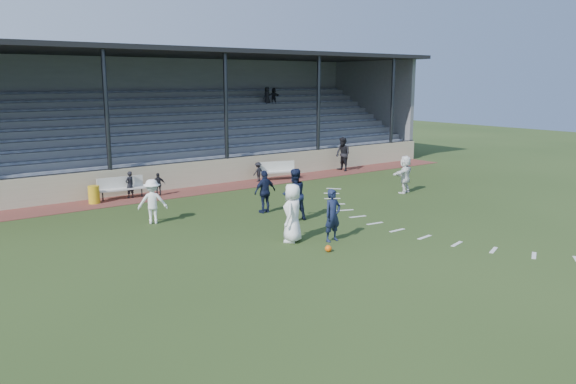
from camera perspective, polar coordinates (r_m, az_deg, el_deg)
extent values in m
plane|color=#263917|center=(17.85, 4.84, -5.36)|extent=(90.00, 90.00, 0.00)
cube|color=#5D2B25|center=(26.39, -10.48, -0.01)|extent=(34.00, 2.00, 0.02)
cube|color=#C3BA96|center=(27.21, -11.52, 1.55)|extent=(34.00, 0.18, 1.20)
cube|color=beige|center=(25.38, -16.48, 0.27)|extent=(2.03, 0.56, 0.06)
cube|color=beige|center=(25.54, -16.69, 0.89)|extent=(2.00, 0.22, 0.54)
cylinder|color=#2A2C31|center=(25.21, -18.31, -0.44)|extent=(0.06, 0.06, 0.40)
cylinder|color=#2A2C31|center=(25.66, -14.63, -0.04)|extent=(0.06, 0.06, 0.40)
cube|color=beige|center=(28.97, -0.96, 2.07)|extent=(2.03, 0.95, 0.06)
cube|color=beige|center=(29.11, -1.21, 2.61)|extent=(1.93, 0.63, 0.54)
cylinder|color=#2A2C31|center=(28.74, -2.56, 1.52)|extent=(0.06, 0.06, 0.40)
cylinder|color=#2A2C31|center=(29.30, 0.61, 1.71)|extent=(0.06, 0.06, 0.40)
cylinder|color=gold|center=(24.87, -19.11, -0.25)|extent=(0.47, 0.47, 0.74)
sphere|color=#E75C0D|center=(17.10, 4.12, -5.75)|extent=(0.21, 0.21, 0.21)
imported|color=white|center=(17.90, 0.46, -2.14)|extent=(1.09, 1.05, 1.89)
imported|color=#151D3A|center=(18.04, 4.56, -2.38)|extent=(0.63, 0.42, 1.71)
imported|color=#151D3A|center=(20.61, 0.63, -0.27)|extent=(1.00, 0.81, 1.94)
imported|color=white|center=(20.78, -13.61, -0.95)|extent=(1.20, 1.00, 1.62)
imported|color=#151D3A|center=(21.86, -2.35, 0.03)|extent=(0.99, 0.45, 1.67)
imported|color=white|center=(26.26, 11.80, 1.78)|extent=(1.68, 0.97, 1.73)
imported|color=black|center=(32.01, 5.60, 3.85)|extent=(0.78, 0.97, 1.91)
imported|color=black|center=(25.46, -15.78, 0.72)|extent=(0.50, 0.42, 1.19)
imported|color=black|center=(25.70, -13.02, 0.77)|extent=(0.65, 0.41, 1.02)
imported|color=black|center=(28.60, -3.05, 2.06)|extent=(0.70, 0.50, 0.99)
cube|color=slate|center=(27.70, -12.01, 1.70)|extent=(34.00, 0.80, 1.20)
cube|color=slate|center=(27.69, -12.15, 3.06)|extent=(33.00, 0.28, 0.10)
cube|color=slate|center=(28.39, -12.71, 2.31)|extent=(34.00, 0.80, 1.60)
cube|color=slate|center=(28.36, -12.87, 4.03)|extent=(33.00, 0.28, 0.10)
cube|color=slate|center=(29.09, -13.38, 2.89)|extent=(34.00, 0.80, 2.00)
cube|color=slate|center=(29.05, -13.55, 4.96)|extent=(33.00, 0.28, 0.10)
cube|color=slate|center=(29.79, -14.02, 3.44)|extent=(34.00, 0.80, 2.40)
cube|color=slate|center=(29.74, -14.21, 5.85)|extent=(33.00, 0.28, 0.10)
cube|color=slate|center=(30.50, -14.63, 3.97)|extent=(34.00, 0.80, 2.80)
cube|color=slate|center=(30.44, -14.84, 6.69)|extent=(33.00, 0.28, 0.10)
cube|color=slate|center=(31.21, -15.21, 4.47)|extent=(34.00, 0.80, 3.20)
cube|color=slate|center=(31.16, -15.44, 7.50)|extent=(33.00, 0.28, 0.10)
cube|color=slate|center=(31.93, -15.77, 4.95)|extent=(34.00, 0.80, 3.60)
cube|color=slate|center=(31.88, -16.01, 8.27)|extent=(33.00, 0.28, 0.10)
cube|color=slate|center=(32.65, -16.30, 5.41)|extent=(34.00, 0.80, 4.00)
cube|color=slate|center=(32.61, -16.56, 9.00)|extent=(33.00, 0.28, 0.10)
cube|color=slate|center=(33.38, -16.81, 5.84)|extent=(34.00, 0.80, 4.40)
cube|color=slate|center=(33.35, -17.09, 9.70)|extent=(33.00, 0.28, 0.10)
cube|color=slate|center=(33.87, -17.26, 7.59)|extent=(34.00, 0.40, 6.40)
cube|color=slate|center=(40.00, 8.25, 8.48)|extent=(0.30, 7.80, 6.40)
cube|color=black|center=(30.21, -15.05, 13.59)|extent=(34.60, 9.00, 0.22)
cylinder|color=#2A2C31|center=(25.86, -17.89, 6.65)|extent=(0.20, 0.20, 6.50)
cylinder|color=#2A2C31|center=(28.39, -6.31, 7.50)|extent=(0.20, 0.20, 6.50)
cylinder|color=#2A2C31|center=(31.86, 3.10, 7.96)|extent=(0.20, 0.20, 6.50)
cylinder|color=#2A2C31|center=(36.00, 10.52, 8.18)|extent=(0.20, 0.20, 6.50)
cylinder|color=#2A2C31|center=(27.11, -11.57, 2.91)|extent=(34.00, 0.05, 0.05)
imported|color=black|center=(36.13, -2.14, 9.77)|extent=(0.58, 0.43, 1.07)
imported|color=black|center=(36.43, -1.47, 9.74)|extent=(0.94, 0.33, 1.01)
cube|color=silver|center=(26.90, 4.66, 0.35)|extent=(0.54, 0.61, 0.01)
cube|color=silver|center=(25.78, 4.45, -0.13)|extent=(0.59, 0.56, 0.01)
cube|color=silver|center=(24.67, 4.54, -0.66)|extent=(0.64, 0.51, 0.01)
cube|color=silver|center=(23.57, 4.98, -1.23)|extent=(0.67, 0.44, 0.01)
cube|color=silver|center=(22.51, 5.82, -1.85)|extent=(0.70, 0.37, 0.01)
cube|color=silver|center=(21.51, 7.09, -2.50)|extent=(0.71, 0.29, 0.01)
cube|color=silver|center=(20.60, 8.82, -3.17)|extent=(0.71, 0.21, 0.01)
cube|color=silver|center=(19.80, 11.03, -3.84)|extent=(0.70, 0.12, 0.01)
cube|color=silver|center=(19.14, 13.70, -4.48)|extent=(0.71, 0.21, 0.01)
cube|color=silver|center=(18.65, 16.78, -5.07)|extent=(0.71, 0.29, 0.01)
cube|color=silver|center=(18.34, 20.16, -5.56)|extent=(0.70, 0.37, 0.01)
cube|color=silver|center=(18.24, 23.72, -5.92)|extent=(0.67, 0.44, 0.01)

